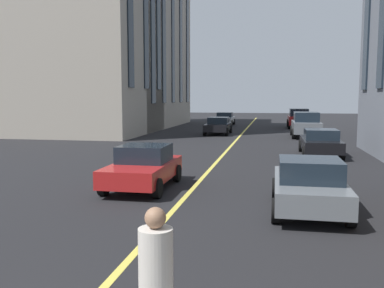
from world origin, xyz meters
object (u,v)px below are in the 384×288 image
(car_grey_parked_b, at_px, (309,185))
(car_black_oncoming, at_px, (320,142))
(car_red_far, at_px, (299,118))
(car_grey_mid, at_px, (306,124))
(pedestrian_near, at_px, (156,287))
(car_silver_trailing, at_px, (225,119))
(car_black_near, at_px, (218,126))
(car_red_parked_a, at_px, (143,167))

(car_grey_parked_b, bearing_deg, car_black_oncoming, -7.25)
(car_red_far, xyz_separation_m, car_grey_mid, (-9.88, 0.00, 0.00))
(car_grey_mid, height_order, car_black_oncoming, car_grey_mid)
(car_red_far, xyz_separation_m, pedestrian_near, (-38.14, 3.57, -0.07))
(car_red_far, xyz_separation_m, car_silver_trailing, (2.84, 7.53, -0.27))
(car_grey_parked_b, xyz_separation_m, car_black_near, (22.79, 5.36, 0.00))
(car_grey_mid, xyz_separation_m, car_silver_trailing, (12.72, 7.53, -0.27))
(car_red_far, xyz_separation_m, car_black_near, (-8.41, 6.77, -0.27))
(car_grey_parked_b, bearing_deg, car_grey_mid, -3.78)
(car_grey_mid, xyz_separation_m, pedestrian_near, (-28.27, 3.57, -0.07))
(car_red_parked_a, bearing_deg, car_grey_parked_b, -111.03)
(pedestrian_near, bearing_deg, car_black_near, 6.15)
(car_grey_parked_b, distance_m, car_black_near, 23.41)
(car_black_near, bearing_deg, car_silver_trailing, 3.88)
(car_black_near, bearing_deg, pedestrian_near, -173.85)
(car_black_near, xyz_separation_m, pedestrian_near, (-29.73, -3.20, 0.20))
(car_red_far, height_order, pedestrian_near, car_red_far)
(car_grey_parked_b, relative_size, pedestrian_near, 2.17)
(car_red_far, bearing_deg, car_grey_mid, 180.00)
(car_grey_mid, bearing_deg, car_red_far, 0.00)
(car_red_parked_a, bearing_deg, pedestrian_near, -161.67)
(car_red_parked_a, height_order, car_black_oncoming, car_red_parked_a)
(car_grey_parked_b, height_order, pedestrian_near, pedestrian_near)
(car_grey_mid, bearing_deg, car_red_parked_a, 161.40)
(pedestrian_near, bearing_deg, car_silver_trailing, 5.53)
(car_grey_parked_b, relative_size, car_red_parked_a, 1.00)
(car_red_parked_a, bearing_deg, car_grey_mid, -18.60)
(car_silver_trailing, bearing_deg, car_red_far, -110.68)
(car_grey_mid, relative_size, car_silver_trailing, 1.07)
(car_red_parked_a, height_order, pedestrian_near, pedestrian_near)
(car_red_far, bearing_deg, car_black_near, 141.17)
(car_grey_mid, xyz_separation_m, car_black_oncoming, (-10.24, -0.00, -0.27))
(car_red_parked_a, bearing_deg, car_black_oncoming, -35.56)
(car_grey_parked_b, distance_m, car_red_far, 31.23)
(car_silver_trailing, distance_m, car_black_near, 11.28)
(car_grey_parked_b, distance_m, car_black_oncoming, 11.17)
(car_grey_parked_b, xyz_separation_m, car_grey_mid, (21.32, -1.41, 0.27))
(car_silver_trailing, bearing_deg, car_grey_parked_b, -169.80)
(car_silver_trailing, height_order, car_red_parked_a, car_red_parked_a)
(car_black_near, relative_size, car_red_parked_a, 1.13)
(car_grey_parked_b, height_order, car_grey_mid, car_grey_mid)
(car_red_far, relative_size, car_black_near, 1.07)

